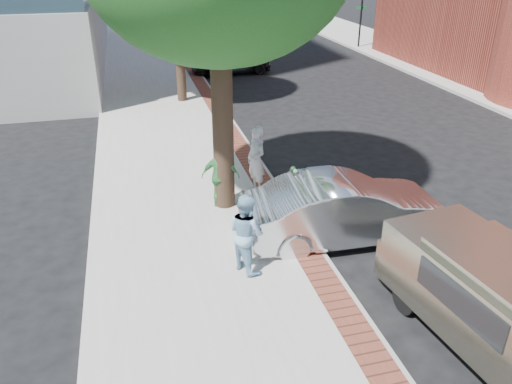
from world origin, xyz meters
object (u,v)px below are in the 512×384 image
object	(u,v)px
person_officer	(246,233)
person_green	(221,176)
van	(500,303)
person_gray	(256,160)
sedan_silver	(345,209)
bg_car	(231,60)
parking_meter	(294,184)

from	to	relation	value
person_officer	person_green	world-z (taller)	person_officer
van	person_gray	bearing A→B (deg)	103.30
person_officer	sedan_silver	distance (m)	2.68
bg_car	van	size ratio (longest dim) A/B	0.87
person_gray	sedan_silver	xyz separation A→B (m)	(1.44, -2.65, -0.31)
sedan_silver	bg_car	distance (m)	17.27
parking_meter	bg_car	xyz separation A→B (m)	(1.94, 16.50, -0.48)
parking_meter	person_green	world-z (taller)	person_green
parking_meter	van	world-z (taller)	van
parking_meter	van	xyz separation A→B (m)	(2.05, -4.70, -0.25)
parking_meter	person_officer	xyz separation A→B (m)	(-1.52, -1.56, -0.20)
sedan_silver	van	world-z (taller)	van
person_gray	person_green	xyz separation A→B (m)	(-1.08, -0.57, -0.10)
parking_meter	person_gray	distance (m)	1.96
parking_meter	sedan_silver	bearing A→B (deg)	-36.02
person_green	person_gray	bearing A→B (deg)	-135.28
person_gray	sedan_silver	bearing A→B (deg)	11.73
person_gray	parking_meter	bearing A→B (deg)	-4.36
sedan_silver	bg_car	bearing A→B (deg)	-1.57
sedan_silver	bg_car	xyz separation A→B (m)	(0.92, 17.24, -0.05)
person_officer	person_green	bearing A→B (deg)	-25.40
person_green	van	xyz separation A→B (m)	(3.55, -6.04, -0.03)
person_gray	van	bearing A→B (deg)	3.74
van	parking_meter	bearing A→B (deg)	106.39
person_gray	bg_car	size ratio (longest dim) A/B	0.44
person_gray	person_officer	size ratio (longest dim) A/B	1.09
parking_meter	bg_car	distance (m)	16.62
person_officer	bg_car	world-z (taller)	person_officer
person_green	sedan_silver	size ratio (longest dim) A/B	0.35
bg_car	person_green	bearing A→B (deg)	163.07
bg_car	van	xyz separation A→B (m)	(0.11, -21.20, 0.23)
sedan_silver	bg_car	size ratio (longest dim) A/B	1.11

